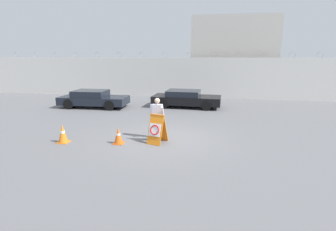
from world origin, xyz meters
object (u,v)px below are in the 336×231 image
(security_guard, at_px, (157,116))
(traffic_cone_mid, at_px, (63,133))
(traffic_cone_near, at_px, (118,136))
(parked_car_rear_sedan, at_px, (186,98))
(parked_car_front_coupe, at_px, (93,99))
(barricade_sign, at_px, (157,129))

(security_guard, height_order, traffic_cone_mid, security_guard)
(traffic_cone_near, relative_size, parked_car_rear_sedan, 0.14)
(traffic_cone_mid, distance_m, parked_car_front_coupe, 7.38)
(traffic_cone_mid, relative_size, parked_car_front_coupe, 0.17)
(traffic_cone_near, relative_size, traffic_cone_mid, 0.87)
(traffic_cone_near, distance_m, parked_car_front_coupe, 8.08)
(security_guard, bearing_deg, parked_car_rear_sedan, 89.61)
(parked_car_front_coupe, distance_m, parked_car_rear_sedan, 6.28)
(parked_car_front_coupe, bearing_deg, traffic_cone_mid, -75.29)
(traffic_cone_near, bearing_deg, security_guard, 34.76)
(barricade_sign, bearing_deg, parked_car_rear_sedan, 104.14)
(parked_car_rear_sedan, bearing_deg, security_guard, -90.89)
(parked_car_rear_sedan, bearing_deg, parked_car_front_coupe, -166.35)
(traffic_cone_near, bearing_deg, parked_car_rear_sedan, 76.60)
(security_guard, distance_m, parked_car_front_coupe, 8.18)
(barricade_sign, xyz_separation_m, parked_car_front_coupe, (-5.78, 6.50, 0.01))
(traffic_cone_near, xyz_separation_m, traffic_cone_mid, (-2.27, -0.25, 0.05))
(parked_car_front_coupe, bearing_deg, security_guard, -47.11)
(traffic_cone_near, height_order, parked_car_front_coupe, parked_car_front_coupe)
(parked_car_rear_sedan, bearing_deg, barricade_sign, -89.74)
(traffic_cone_near, xyz_separation_m, parked_car_rear_sedan, (1.90, 7.99, 0.26))
(security_guard, distance_m, traffic_cone_mid, 3.91)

